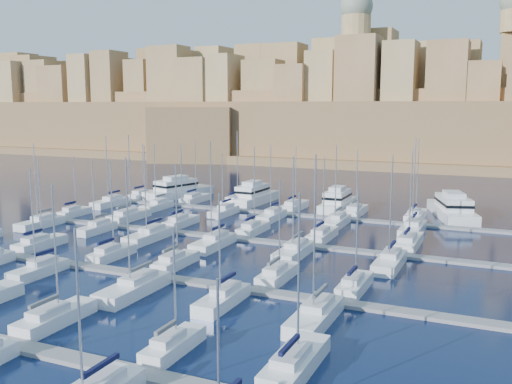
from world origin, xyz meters
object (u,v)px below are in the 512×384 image
at_px(motor_yacht_b, 253,196).
at_px(motor_yacht_d, 453,208).
at_px(motor_yacht_a, 178,190).
at_px(sailboat_4, 173,345).
at_px(motor_yacht_c, 338,202).

xyz_separation_m(motor_yacht_b, motor_yacht_d, (40.37, 1.43, 0.00)).
relative_size(motor_yacht_a, motor_yacht_d, 0.94).
bearing_deg(motor_yacht_b, sailboat_4, -71.02).
bearing_deg(sailboat_4, motor_yacht_c, 94.46).
bearing_deg(sailboat_4, motor_yacht_d, 77.30).
xyz_separation_m(motor_yacht_c, motor_yacht_d, (21.63, 1.90, 0.00)).
xyz_separation_m(motor_yacht_a, motor_yacht_b, (19.32, -0.86, -0.00)).
distance_m(motor_yacht_b, motor_yacht_c, 18.75).
xyz_separation_m(sailboat_4, motor_yacht_d, (16.18, 71.80, 1.02)).
height_order(motor_yacht_b, motor_yacht_c, same).
height_order(sailboat_4, motor_yacht_b, sailboat_4).
bearing_deg(motor_yacht_b, motor_yacht_a, 177.46).
bearing_deg(motor_yacht_d, motor_yacht_c, -174.99).
relative_size(sailboat_4, motor_yacht_b, 0.71).
relative_size(motor_yacht_a, motor_yacht_c, 1.23).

